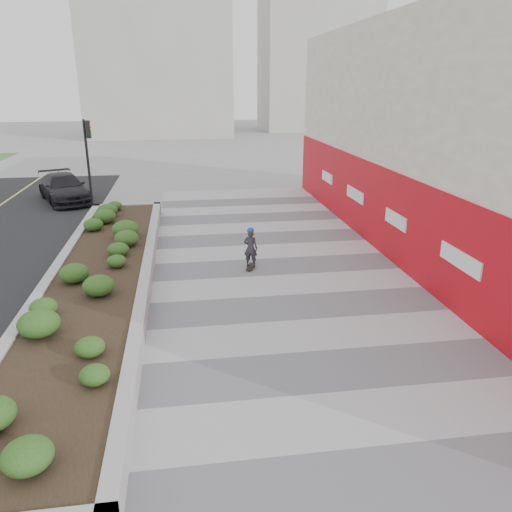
# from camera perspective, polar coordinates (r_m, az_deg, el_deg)

# --- Properties ---
(ground) EXTENTS (160.00, 160.00, 0.00)m
(ground) POSITION_cam_1_polar(r_m,az_deg,el_deg) (9.55, 12.04, -18.27)
(ground) COLOR gray
(ground) RESTS_ON ground
(walkway) EXTENTS (8.00, 36.00, 0.01)m
(walkway) POSITION_cam_1_polar(r_m,az_deg,el_deg) (11.94, 7.07, -9.75)
(walkway) COLOR #A8A8AD
(walkway) RESTS_ON ground
(building) EXTENTS (6.04, 24.08, 8.00)m
(building) POSITION_cam_1_polar(r_m,az_deg,el_deg) (18.94, 23.77, 12.20)
(building) COLOR beige
(building) RESTS_ON ground
(planter) EXTENTS (3.00, 18.00, 0.90)m
(planter) POSITION_cam_1_polar(r_m,az_deg,el_deg) (15.23, -17.54, -2.27)
(planter) COLOR #9E9EA0
(planter) RESTS_ON ground
(traffic_signal_near) EXTENTS (0.33, 0.28, 4.20)m
(traffic_signal_near) POSITION_cam_1_polar(r_m,az_deg,el_deg) (25.09, -18.61, 11.30)
(traffic_signal_near) COLOR black
(traffic_signal_near) RESTS_ON ground
(distant_bldg_north_l) EXTENTS (16.00, 12.00, 20.00)m
(distant_bldg_north_l) POSITION_cam_1_polar(r_m,az_deg,el_deg) (62.23, -11.26, 22.67)
(distant_bldg_north_l) COLOR #ADAAA3
(distant_bldg_north_l) RESTS_ON ground
(distant_bldg_north_r) EXTENTS (14.00, 10.00, 24.00)m
(distant_bldg_north_r) POSITION_cam_1_polar(r_m,az_deg,el_deg) (69.70, 7.07, 24.09)
(distant_bldg_north_r) COLOR #ADAAA3
(distant_bldg_north_r) RESTS_ON ground
(manhole_cover) EXTENTS (0.44, 0.44, 0.01)m
(manhole_cover) POSITION_cam_1_polar(r_m,az_deg,el_deg) (12.07, 9.39, -9.53)
(manhole_cover) COLOR #595654
(manhole_cover) RESTS_ON ground
(skateboarder) EXTENTS (0.54, 0.75, 1.40)m
(skateboarder) POSITION_cam_1_polar(r_m,az_deg,el_deg) (16.13, -0.62, 0.95)
(skateboarder) COLOR beige
(skateboarder) RESTS_ON ground
(car_dark) EXTENTS (3.64, 5.13, 1.38)m
(car_dark) POSITION_cam_1_polar(r_m,az_deg,el_deg) (27.58, -21.09, 7.27)
(car_dark) COLOR black
(car_dark) RESTS_ON ground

